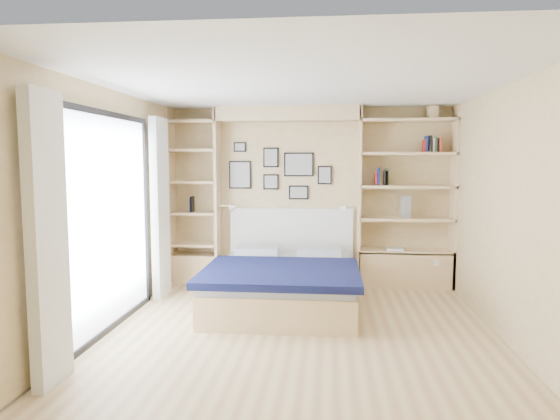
# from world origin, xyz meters

# --- Properties ---
(ground) EXTENTS (4.50, 4.50, 0.00)m
(ground) POSITION_xyz_m (0.00, 0.00, 0.00)
(ground) COLOR #CFB57F
(ground) RESTS_ON ground
(room_shell) EXTENTS (4.50, 4.50, 4.50)m
(room_shell) POSITION_xyz_m (-0.39, 1.52, 1.08)
(room_shell) COLOR #D8BA84
(room_shell) RESTS_ON ground
(bed) EXTENTS (1.78, 2.33, 1.07)m
(bed) POSITION_xyz_m (-0.26, 1.01, 0.28)
(bed) COLOR #EAC88C
(bed) RESTS_ON ground
(photo_gallery) EXTENTS (1.48, 0.02, 0.82)m
(photo_gallery) POSITION_xyz_m (-0.45, 2.22, 1.60)
(photo_gallery) COLOR black
(photo_gallery) RESTS_ON ground
(reading_lamps) EXTENTS (1.92, 0.12, 0.15)m
(reading_lamps) POSITION_xyz_m (-0.30, 2.00, 1.10)
(reading_lamps) COLOR silver
(reading_lamps) RESTS_ON ground
(shelf_decor) EXTENTS (3.48, 0.23, 2.03)m
(shelf_decor) POSITION_xyz_m (1.20, 2.07, 1.71)
(shelf_decor) COLOR #A51E1E
(shelf_decor) RESTS_ON ground
(deck_chair) EXTENTS (0.56, 0.84, 0.80)m
(deck_chair) POSITION_xyz_m (-3.47, 0.85, 0.38)
(deck_chair) COLOR tan
(deck_chair) RESTS_ON ground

